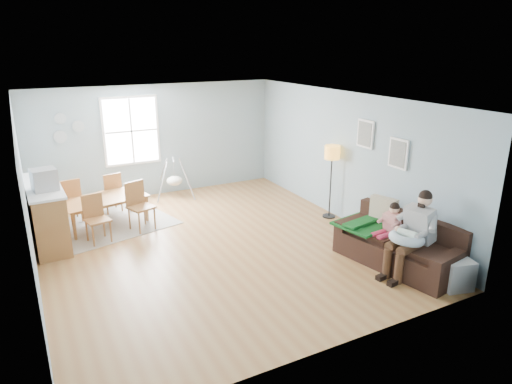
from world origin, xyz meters
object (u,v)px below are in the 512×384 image
sofa (400,248)px  counter (47,213)px  chair_sw (95,215)px  chair_nw (70,198)px  chair_se (138,202)px  storage_cube (456,274)px  baby_swing (174,180)px  monitor (44,179)px  father (413,231)px  dining_table (105,212)px  chair_ne (112,190)px  floor_lamp (332,158)px  toddler (389,223)px

sofa → counter: (-5.21, 3.83, 0.27)m
chair_sw → chair_nw: (-0.31, 1.21, 0.03)m
chair_se → chair_nw: chair_se is taller
storage_cube → chair_nw: (-4.89, 5.63, 0.31)m
chair_se → baby_swing: 2.09m
sofa → monitor: (-5.18, 3.44, 1.03)m
father → dining_table: 6.02m
chair_sw → chair_ne: (0.57, 1.44, 0.00)m
floor_lamp → chair_ne: floor_lamp is taller
storage_cube → chair_ne: size_ratio=0.56×
toddler → baby_swing: bearing=112.6°
sofa → toddler: toddler is taller
father → chair_nw: size_ratio=1.44×
chair_ne → monitor: monitor is taller
father → counter: father is taller
chair_sw → chair_nw: chair_nw is taller
sofa → monitor: bearing=146.4°
counter → monitor: bearing=-85.9°
father → baby_swing: bearing=111.1°
toddler → baby_swing: (-2.13, 5.11, -0.30)m
father → chair_ne: bearing=125.9°
counter → monitor: size_ratio=4.45×
chair_se → chair_nw: bearing=140.3°
storage_cube → monitor: monitor is taller
floor_lamp → chair_se: (-3.81, 1.26, -0.74)m
storage_cube → counter: size_ratio=0.25×
toddler → chair_nw: bearing=136.0°
counter → chair_nw: bearing=57.8°
father → chair_se: size_ratio=1.41×
baby_swing → chair_ne: bearing=-164.5°
chair_ne → counter: size_ratio=0.45×
dining_table → counter: 1.17m
toddler → chair_nw: (-4.60, 4.44, -0.17)m
toddler → baby_swing: toddler is taller
chair_ne → counter: 1.73m
toddler → storage_cube: toddler is taller
dining_table → chair_sw: (-0.29, -0.72, 0.22)m
floor_lamp → chair_ne: bearing=149.0°
dining_table → chair_nw: size_ratio=1.74×
floor_lamp → baby_swing: 3.96m
sofa → chair_se: 5.07m
toddler → chair_se: (-3.41, 3.46, -0.15)m
chair_se → chair_nw: size_ratio=1.02×
sofa → chair_nw: 6.60m
sofa → storage_cube: (0.18, -1.01, -0.06)m
chair_ne → floor_lamp: bearing=-31.0°
chair_sw → counter: (-0.81, 0.41, 0.06)m
chair_se → counter: (-1.69, 0.19, 0.01)m
chair_ne → baby_swing: baby_swing is taller
father → chair_nw: (-4.63, 4.94, -0.19)m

